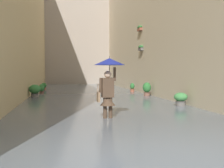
% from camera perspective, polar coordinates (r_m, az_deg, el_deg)
% --- Properties ---
extents(ground_plane, '(69.80, 69.80, 0.00)m').
position_cam_1_polar(ground_plane, '(18.75, -4.67, -2.49)').
color(ground_plane, '#605B56').
extents(flood_water, '(8.24, 33.92, 0.16)m').
position_cam_1_polar(flood_water, '(18.74, -4.67, -2.24)').
color(flood_water, slate).
rests_on(flood_water, ground_plane).
extents(building_facade_left, '(2.04, 31.92, 12.51)m').
position_cam_1_polar(building_facade_left, '(20.18, 8.95, 15.73)').
color(building_facade_left, beige).
rests_on(building_facade_left, ground_plane).
extents(building_facade_far, '(11.04, 1.80, 12.18)m').
position_cam_1_polar(building_facade_far, '(33.78, -7.18, 10.15)').
color(building_facade_far, '#A89989').
rests_on(building_facade_far, ground_plane).
extents(person_wading, '(1.00, 1.00, 2.17)m').
position_cam_1_polar(person_wading, '(8.91, -0.72, 1.51)').
color(person_wading, '#2D2319').
rests_on(person_wading, ground_plane).
extents(potted_plant_mid_left, '(0.51, 0.51, 0.99)m').
position_cam_1_polar(potted_plant_mid_left, '(17.14, 7.18, -1.10)').
color(potted_plant_mid_left, brown).
rests_on(potted_plant_mid_left, ground_plane).
extents(potted_plant_mid_right, '(0.44, 0.44, 0.70)m').
position_cam_1_polar(potted_plant_mid_right, '(23.65, -13.83, -0.60)').
color(potted_plant_mid_right, brown).
rests_on(potted_plant_mid_right, ground_plane).
extents(potted_plant_near_left, '(0.33, 0.33, 0.81)m').
position_cam_1_polar(potted_plant_near_left, '(20.32, 4.19, -0.88)').
color(potted_plant_near_left, '#9E563D').
rests_on(potted_plant_near_left, ground_plane).
extents(potted_plant_far_right, '(0.39, 0.39, 0.80)m').
position_cam_1_polar(potted_plant_far_right, '(19.48, -14.26, -1.09)').
color(potted_plant_far_right, brown).
rests_on(potted_plant_far_right, ground_plane).
extents(potted_plant_far_left, '(0.58, 0.58, 0.75)m').
position_cam_1_polar(potted_plant_far_left, '(12.46, 13.93, -3.17)').
color(potted_plant_far_left, '#66605B').
rests_on(potted_plant_far_left, ground_plane).
extents(potted_plant_near_right, '(0.67, 0.67, 0.90)m').
position_cam_1_polar(potted_plant_near_right, '(16.82, -15.59, -1.36)').
color(potted_plant_near_right, '#66605B').
rests_on(potted_plant_near_right, ground_plane).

